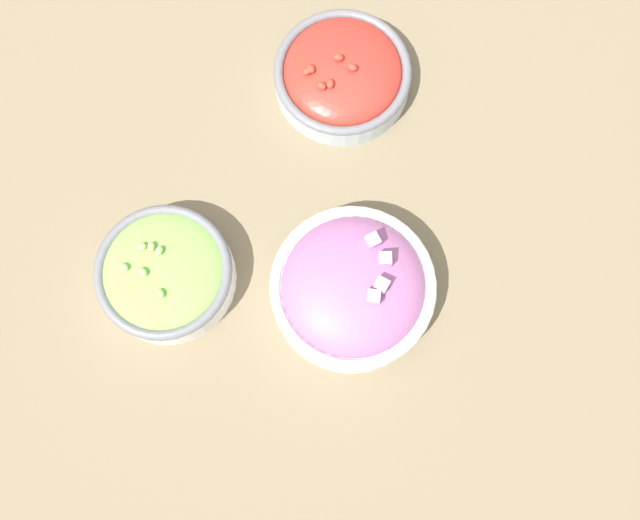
{
  "coord_description": "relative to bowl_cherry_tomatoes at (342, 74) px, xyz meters",
  "views": [
    {
      "loc": [
        -0.14,
        -0.13,
        0.82
      ],
      "look_at": [
        0.0,
        0.0,
        0.03
      ],
      "focal_mm": 40.0,
      "sensor_mm": 36.0,
      "label": 1
    }
  ],
  "objects": [
    {
      "name": "bowl_red_onion",
      "position": [
        -0.19,
        -0.19,
        0.01
      ],
      "size": [
        0.19,
        0.19,
        0.09
      ],
      "color": "white",
      "rests_on": "ground_plane"
    },
    {
      "name": "bowl_cherry_tomatoes",
      "position": [
        0.0,
        0.0,
        0.0
      ],
      "size": [
        0.17,
        0.17,
        0.06
      ],
      "color": "#B2C1CC",
      "rests_on": "ground_plane"
    },
    {
      "name": "bowl_lettuce",
      "position": [
        -0.32,
        -0.02,
        0.0
      ],
      "size": [
        0.16,
        0.16,
        0.06
      ],
      "color": "white",
      "rests_on": "ground_plane"
    },
    {
      "name": "ground_plane",
      "position": [
        -0.19,
        -0.14,
        -0.03
      ],
      "size": [
        3.0,
        3.0,
        0.0
      ],
      "primitive_type": "plane",
      "color": "#75664C"
    }
  ]
}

